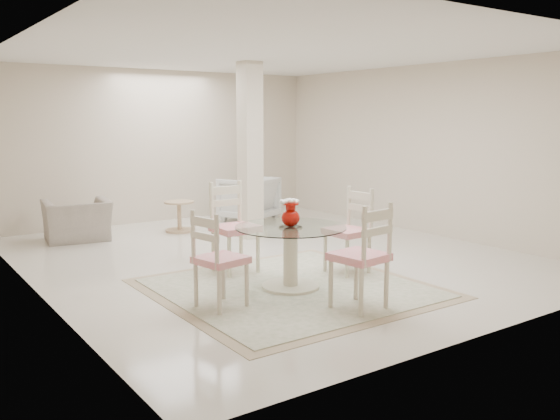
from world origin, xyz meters
TOP-DOWN VIEW (x-y plane):
  - ground at (0.00, 0.00)m, footprint 7.00×7.00m
  - room_shell at (0.00, 0.00)m, footprint 6.02×7.02m
  - column at (0.50, 1.30)m, footprint 0.30×0.30m
  - area_rug at (-0.68, -1.41)m, footprint 2.80×2.80m
  - dining_table at (-0.68, -1.41)m, footprint 1.20×1.20m
  - red_vase at (-0.68, -1.41)m, footprint 0.23×0.20m
  - dining_chair_east at (0.33, -1.27)m, footprint 0.48×0.48m
  - dining_chair_north at (-0.82, -0.39)m, footprint 0.48×0.48m
  - dining_chair_west at (-1.69, -1.57)m, footprint 0.51×0.51m
  - dining_chair_south at (-0.53, -2.43)m, footprint 0.53×0.53m
  - recliner_taupe at (-1.83, 2.56)m, footprint 1.06×0.95m
  - armchair_white at (1.25, 2.57)m, footprint 1.15×1.17m
  - side_table at (-0.25, 2.32)m, footprint 0.49×0.49m

SIDE VIEW (x-z plane):
  - ground at x=0.00m, z-range 0.00..0.00m
  - area_rug at x=-0.68m, z-range 0.00..0.02m
  - side_table at x=-0.25m, z-range -0.02..0.49m
  - recliner_taupe at x=-1.83m, z-range 0.00..0.62m
  - dining_table at x=-0.68m, z-range 0.01..0.70m
  - armchair_white at x=1.25m, z-range 0.00..0.81m
  - dining_chair_west at x=-1.69m, z-range 0.03..1.11m
  - dining_chair_east at x=0.33m, z-range 0.03..1.16m
  - dining_chair_south at x=-0.53m, z-range 0.03..1.20m
  - dining_chair_north at x=-0.82m, z-range 0.03..1.23m
  - red_vase at x=-0.68m, z-range 0.69..0.99m
  - column at x=0.50m, z-range 0.00..2.70m
  - room_shell at x=0.00m, z-range 0.50..3.21m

